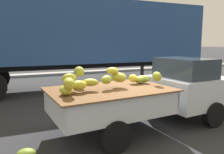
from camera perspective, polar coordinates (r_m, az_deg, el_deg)
The scene contains 5 objects.
ground at distance 6.11m, azimuth 8.94°, elevation -11.53°, with size 220.00×220.00×0.00m, color #28282B.
curb_strip at distance 15.40m, azimuth -12.01°, elevation 0.94°, with size 80.00×0.80×0.16m, color gray.
pickup_truck at distance 6.13m, azimuth 15.19°, elevation -3.05°, with size 4.91×2.12×1.70m.
semi_trailer at distance 10.36m, azimuth -8.69°, elevation 11.02°, with size 12.07×2.92×3.95m.
fallen_banana_bunch_near_tailgate at distance 4.57m, azimuth -21.15°, elevation -17.94°, with size 0.35×0.27×0.19m, color olive.
Camera 1 is at (-3.15, -4.79, 2.10)m, focal length 35.53 mm.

